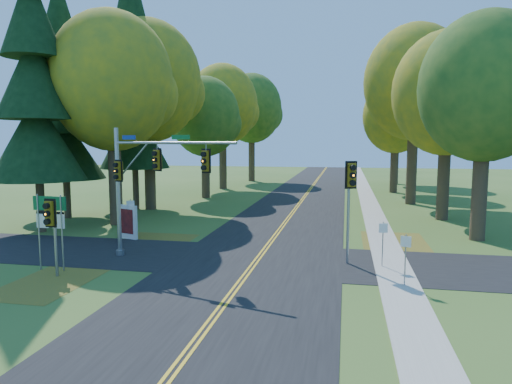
% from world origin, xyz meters
% --- Properties ---
extents(ground, '(160.00, 160.00, 0.00)m').
position_xyz_m(ground, '(0.00, 0.00, 0.00)').
color(ground, '#35561E').
rests_on(ground, ground).
extents(road_main, '(8.00, 160.00, 0.02)m').
position_xyz_m(road_main, '(0.00, 0.00, 0.01)').
color(road_main, black).
rests_on(road_main, ground).
extents(road_cross, '(60.00, 6.00, 0.02)m').
position_xyz_m(road_cross, '(0.00, 2.00, 0.01)').
color(road_cross, black).
rests_on(road_cross, ground).
extents(centerline_left, '(0.10, 160.00, 0.01)m').
position_xyz_m(centerline_left, '(-0.10, 0.00, 0.03)').
color(centerline_left, gold).
rests_on(centerline_left, road_main).
extents(centerline_right, '(0.10, 160.00, 0.01)m').
position_xyz_m(centerline_right, '(0.10, 0.00, 0.03)').
color(centerline_right, gold).
rests_on(centerline_right, road_main).
extents(sidewalk_east, '(1.60, 160.00, 0.06)m').
position_xyz_m(sidewalk_east, '(6.20, 0.00, 0.03)').
color(sidewalk_east, '#9E998E').
rests_on(sidewalk_east, ground).
extents(leaf_patch_w_near, '(4.00, 6.00, 0.00)m').
position_xyz_m(leaf_patch_w_near, '(-6.50, 4.00, 0.01)').
color(leaf_patch_w_near, brown).
rests_on(leaf_patch_w_near, ground).
extents(leaf_patch_e, '(3.50, 8.00, 0.00)m').
position_xyz_m(leaf_patch_e, '(6.80, 6.00, 0.01)').
color(leaf_patch_e, brown).
rests_on(leaf_patch_e, ground).
extents(leaf_patch_w_far, '(3.00, 5.00, 0.00)m').
position_xyz_m(leaf_patch_w_far, '(-7.50, -3.00, 0.01)').
color(leaf_patch_w_far, brown).
rests_on(leaf_patch_w_far, ground).
extents(tree_w_a, '(8.00, 8.00, 14.15)m').
position_xyz_m(tree_w_a, '(-11.13, 9.38, 9.49)').
color(tree_w_a, '#38281C').
rests_on(tree_w_a, ground).
extents(tree_e_a, '(7.20, 7.20, 12.73)m').
position_xyz_m(tree_e_a, '(11.57, 8.77, 8.53)').
color(tree_e_a, '#38281C').
rests_on(tree_e_a, ground).
extents(tree_w_b, '(8.60, 8.60, 15.38)m').
position_xyz_m(tree_w_b, '(-11.72, 16.29, 10.37)').
color(tree_w_b, '#38281C').
rests_on(tree_w_b, ground).
extents(tree_e_b, '(7.60, 7.60, 13.33)m').
position_xyz_m(tree_e_b, '(10.97, 15.58, 8.90)').
color(tree_e_b, '#38281C').
rests_on(tree_e_b, ground).
extents(tree_w_c, '(6.80, 6.80, 11.91)m').
position_xyz_m(tree_w_c, '(-9.54, 24.47, 7.94)').
color(tree_w_c, '#38281C').
rests_on(tree_w_c, ground).
extents(tree_e_c, '(8.80, 8.80, 15.79)m').
position_xyz_m(tree_e_c, '(9.88, 23.69, 10.66)').
color(tree_e_c, '#38281C').
rests_on(tree_e_c, ground).
extents(tree_w_d, '(8.20, 8.20, 14.56)m').
position_xyz_m(tree_w_d, '(-10.13, 33.18, 9.78)').
color(tree_w_d, '#38281C').
rests_on(tree_w_d, ground).
extents(tree_e_d, '(7.00, 7.00, 12.32)m').
position_xyz_m(tree_e_d, '(9.26, 32.87, 8.24)').
color(tree_e_d, '#38281C').
rests_on(tree_e_d, ground).
extents(tree_w_e, '(8.40, 8.40, 14.97)m').
position_xyz_m(tree_w_e, '(-8.92, 44.09, 10.07)').
color(tree_w_e, '#38281C').
rests_on(tree_w_e, ground).
extents(tree_e_e, '(7.80, 7.80, 13.74)m').
position_xyz_m(tree_e_e, '(10.47, 43.58, 9.19)').
color(tree_e_e, '#38281C').
rests_on(tree_e_e, ground).
extents(pine_a, '(5.60, 5.60, 19.48)m').
position_xyz_m(pine_a, '(-14.50, 6.00, 9.18)').
color(pine_a, '#38281C').
rests_on(pine_a, ground).
extents(pine_b, '(5.60, 5.60, 17.31)m').
position_xyz_m(pine_b, '(-16.00, 11.00, 8.16)').
color(pine_b, '#38281C').
rests_on(pine_b, ground).
extents(pine_c, '(5.60, 5.60, 20.56)m').
position_xyz_m(pine_c, '(-13.00, 16.00, 9.69)').
color(pine_c, '#38281C').
rests_on(pine_c, ground).
extents(traffic_mast, '(6.65, 2.20, 6.27)m').
position_xyz_m(traffic_mast, '(-5.23, 0.97, 4.03)').
color(traffic_mast, '#93959B').
rests_on(traffic_mast, ground).
extents(east_signal_pole, '(0.53, 0.63, 4.75)m').
position_xyz_m(east_signal_pole, '(4.27, 1.94, 3.60)').
color(east_signal_pole, gray).
rests_on(east_signal_pole, ground).
extents(ped_signal_pole, '(0.52, 0.60, 3.31)m').
position_xyz_m(ped_signal_pole, '(-7.75, -2.46, 2.46)').
color(ped_signal_pole, gray).
rests_on(ped_signal_pole, ground).
extents(route_sign_cluster, '(1.56, 0.10, 3.35)m').
position_xyz_m(route_sign_cluster, '(-8.50, -1.48, 2.36)').
color(route_sign_cluster, gray).
rests_on(route_sign_cluster, ground).
extents(info_kiosk, '(1.40, 0.67, 1.96)m').
position_xyz_m(info_kiosk, '(-8.28, 5.15, 0.98)').
color(info_kiosk, silver).
rests_on(info_kiosk, ground).
extents(reg_sign_e_north, '(0.39, 0.12, 2.07)m').
position_xyz_m(reg_sign_e_north, '(5.74, 1.77, 1.42)').
color(reg_sign_e_north, gray).
rests_on(reg_sign_e_north, ground).
extents(reg_sign_e_south, '(0.39, 0.14, 2.07)m').
position_xyz_m(reg_sign_e_south, '(6.38, -0.87, 1.42)').
color(reg_sign_e_south, gray).
rests_on(reg_sign_e_south, ground).
extents(reg_sign_w, '(0.42, 0.20, 2.33)m').
position_xyz_m(reg_sign_w, '(-8.00, 5.03, 1.59)').
color(reg_sign_w, gray).
rests_on(reg_sign_w, ground).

